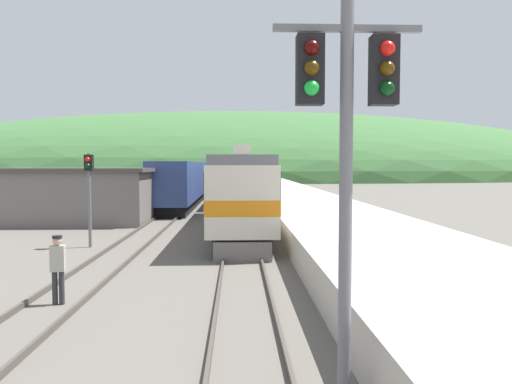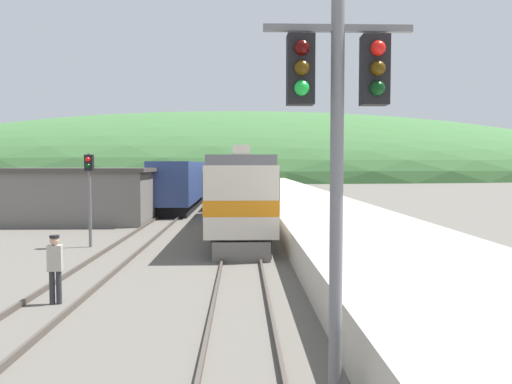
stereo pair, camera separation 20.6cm
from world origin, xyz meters
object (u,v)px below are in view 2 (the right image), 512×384
object	(u,v)px
carriage_second	(241,179)
signal_mast_main	(337,124)
track_worker	(55,265)
carriage_third	(241,175)
signal_post_siding	(89,180)
carriage_fourth	(241,172)
express_train_lead_car	(241,191)
siding_train	(191,181)

from	to	relation	value
carriage_second	signal_mast_main	size ratio (longest dim) A/B	3.43
carriage_second	track_worker	xyz separation A→B (m)	(-4.88, -36.88, -1.15)
carriage_third	track_worker	world-z (taller)	carriage_third
carriage_second	signal_mast_main	xyz separation A→B (m)	(1.43, -42.58, 2.07)
carriage_third	signal_post_siding	size ratio (longest dim) A/B	5.42
carriage_fourth	track_worker	distance (m)	83.80
signal_mast_main	signal_post_siding	bearing A→B (deg)	118.78
express_train_lead_car	siding_train	bearing A→B (deg)	102.95
signal_mast_main	carriage_third	bearing A→B (deg)	91.24
signal_mast_main	express_train_lead_car	bearing A→B (deg)	93.98
carriage_fourth	track_worker	bearing A→B (deg)	-93.34
express_train_lead_car	carriage_second	world-z (taller)	express_train_lead_car
carriage_fourth	signal_post_siding	bearing A→B (deg)	-95.15
carriage_fourth	siding_train	distance (m)	47.49
express_train_lead_car	carriage_fourth	world-z (taller)	express_train_lead_car
signal_mast_main	signal_post_siding	size ratio (longest dim) A/B	1.58
signal_post_siding	carriage_second	bearing A→B (deg)	76.38
express_train_lead_car	signal_mast_main	xyz separation A→B (m)	(1.43, -20.53, 2.06)
express_train_lead_car	siding_train	world-z (taller)	express_train_lead_car
express_train_lead_car	signal_post_siding	xyz separation A→B (m)	(-6.72, -5.69, 0.76)
signal_mast_main	carriage_fourth	bearing A→B (deg)	90.92
express_train_lead_car	signal_mast_main	world-z (taller)	signal_mast_main
siding_train	signal_post_siding	world-z (taller)	signal_post_siding
carriage_third	siding_train	size ratio (longest dim) A/B	0.69
carriage_second	signal_mast_main	world-z (taller)	signal_mast_main
siding_train	signal_post_siding	size ratio (longest dim) A/B	7.86
signal_mast_main	siding_train	bearing A→B (deg)	98.64
signal_post_siding	carriage_third	bearing A→B (deg)	82.51
express_train_lead_car	carriage_third	world-z (taller)	express_train_lead_car
express_train_lead_car	signal_mast_main	bearing A→B (deg)	-86.02
carriage_third	signal_mast_main	xyz separation A→B (m)	(1.43, -65.96, 2.07)
signal_post_siding	track_worker	world-z (taller)	signal_post_siding
signal_post_siding	track_worker	distance (m)	9.52
siding_train	track_worker	world-z (taller)	siding_train
carriage_second	carriage_third	world-z (taller)	same
carriage_second	carriage_third	size ratio (longest dim) A/B	1.00
express_train_lead_car	siding_train	distance (m)	22.16
express_train_lead_car	carriage_third	xyz separation A→B (m)	(0.00, 45.44, -0.01)
express_train_lead_car	signal_post_siding	world-z (taller)	express_train_lead_car
siding_train	signal_mast_main	size ratio (longest dim) A/B	4.97
carriage_fourth	signal_post_siding	size ratio (longest dim) A/B	5.42
express_train_lead_car	track_worker	size ratio (longest dim) A/B	10.63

